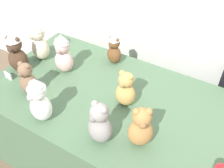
{
  "coord_description": "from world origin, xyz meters",
  "views": [
    {
      "loc": [
        0.62,
        -0.78,
        1.9
      ],
      "look_at": [
        0.0,
        0.25,
        0.84
      ],
      "focal_mm": 41.81,
      "sensor_mm": 36.0,
      "label": 1
    }
  ],
  "objects_px": {
    "teddy_bear_cocoa": "(16,52)",
    "teddy_bear_blush": "(63,54)",
    "teddy_bear_caramel": "(141,128)",
    "teddy_bear_chestnut": "(114,49)",
    "display_table": "(112,133)",
    "teddy_bear_mocha": "(27,79)",
    "teddy_bear_honey": "(126,90)",
    "teddy_bear_snow": "(39,100)",
    "teddy_bear_cream": "(39,41)",
    "teddy_bear_ash": "(100,124)"
  },
  "relations": [
    {
      "from": "teddy_bear_ash",
      "to": "teddy_bear_caramel",
      "type": "xyz_separation_m",
      "value": [
        0.19,
        0.09,
        -0.0
      ]
    },
    {
      "from": "display_table",
      "to": "teddy_bear_cream",
      "type": "bearing_deg",
      "value": 171.31
    },
    {
      "from": "teddy_bear_ash",
      "to": "teddy_bear_mocha",
      "type": "relative_size",
      "value": 1.14
    },
    {
      "from": "teddy_bear_caramel",
      "to": "teddy_bear_cream",
      "type": "height_order",
      "value": "teddy_bear_cream"
    },
    {
      "from": "teddy_bear_mocha",
      "to": "teddy_bear_caramel",
      "type": "bearing_deg",
      "value": -1.82
    },
    {
      "from": "teddy_bear_snow",
      "to": "teddy_bear_cream",
      "type": "bearing_deg",
      "value": 144.19
    },
    {
      "from": "teddy_bear_snow",
      "to": "teddy_bear_blush",
      "type": "xyz_separation_m",
      "value": [
        -0.17,
        0.43,
        -0.0
      ]
    },
    {
      "from": "display_table",
      "to": "teddy_bear_chestnut",
      "type": "bearing_deg",
      "value": 118.46
    },
    {
      "from": "teddy_bear_mocha",
      "to": "teddy_bear_blush",
      "type": "height_order",
      "value": "teddy_bear_blush"
    },
    {
      "from": "teddy_bear_snow",
      "to": "teddy_bear_blush",
      "type": "height_order",
      "value": "teddy_bear_snow"
    },
    {
      "from": "teddy_bear_ash",
      "to": "teddy_bear_caramel",
      "type": "distance_m",
      "value": 0.21
    },
    {
      "from": "teddy_bear_blush",
      "to": "teddy_bear_chestnut",
      "type": "bearing_deg",
      "value": 40.86
    },
    {
      "from": "display_table",
      "to": "teddy_bear_caramel",
      "type": "distance_m",
      "value": 0.61
    },
    {
      "from": "teddy_bear_chestnut",
      "to": "teddy_bear_blush",
      "type": "relative_size",
      "value": 0.82
    },
    {
      "from": "teddy_bear_cream",
      "to": "teddy_bear_mocha",
      "type": "bearing_deg",
      "value": -45.02
    },
    {
      "from": "teddy_bear_ash",
      "to": "teddy_bear_caramel",
      "type": "bearing_deg",
      "value": 38.62
    },
    {
      "from": "teddy_bear_cocoa",
      "to": "teddy_bear_blush",
      "type": "bearing_deg",
      "value": 15.51
    },
    {
      "from": "teddy_bear_snow",
      "to": "teddy_bear_cocoa",
      "type": "bearing_deg",
      "value": 161.22
    },
    {
      "from": "teddy_bear_caramel",
      "to": "teddy_bear_blush",
      "type": "distance_m",
      "value": 0.8
    },
    {
      "from": "teddy_bear_snow",
      "to": "teddy_bear_caramel",
      "type": "distance_m",
      "value": 0.59
    },
    {
      "from": "teddy_bear_cocoa",
      "to": "teddy_bear_snow",
      "type": "bearing_deg",
      "value": -44.03
    },
    {
      "from": "teddy_bear_snow",
      "to": "teddy_bear_chestnut",
      "type": "distance_m",
      "value": 0.7
    },
    {
      "from": "teddy_bear_cocoa",
      "to": "teddy_bear_blush",
      "type": "relative_size",
      "value": 1.05
    },
    {
      "from": "display_table",
      "to": "teddy_bear_ash",
      "type": "height_order",
      "value": "teddy_bear_ash"
    },
    {
      "from": "display_table",
      "to": "teddy_bear_cocoa",
      "type": "distance_m",
      "value": 0.89
    },
    {
      "from": "teddy_bear_snow",
      "to": "teddy_bear_cream",
      "type": "distance_m",
      "value": 0.62
    },
    {
      "from": "teddy_bear_ash",
      "to": "teddy_bear_blush",
      "type": "distance_m",
      "value": 0.67
    },
    {
      "from": "teddy_bear_snow",
      "to": "teddy_bear_cocoa",
      "type": "xyz_separation_m",
      "value": [
        -0.46,
        0.27,
        0.0
      ]
    },
    {
      "from": "teddy_bear_caramel",
      "to": "teddy_bear_cocoa",
      "type": "height_order",
      "value": "teddy_bear_cocoa"
    },
    {
      "from": "display_table",
      "to": "teddy_bear_snow",
      "type": "distance_m",
      "value": 0.67
    },
    {
      "from": "display_table",
      "to": "teddy_bear_caramel",
      "type": "height_order",
      "value": "teddy_bear_caramel"
    },
    {
      "from": "display_table",
      "to": "teddy_bear_honey",
      "type": "bearing_deg",
      "value": 0.41
    },
    {
      "from": "teddy_bear_chestnut",
      "to": "teddy_bear_cream",
      "type": "xyz_separation_m",
      "value": [
        -0.5,
        -0.24,
        0.03
      ]
    },
    {
      "from": "teddy_bear_chestnut",
      "to": "teddy_bear_ash",
      "type": "distance_m",
      "value": 0.71
    },
    {
      "from": "teddy_bear_chestnut",
      "to": "teddy_bear_cream",
      "type": "relative_size",
      "value": 0.78
    },
    {
      "from": "teddy_bear_honey",
      "to": "teddy_bear_mocha",
      "type": "height_order",
      "value": "teddy_bear_honey"
    },
    {
      "from": "display_table",
      "to": "teddy_bear_mocha",
      "type": "xyz_separation_m",
      "value": [
        -0.49,
        -0.23,
        0.47
      ]
    },
    {
      "from": "display_table",
      "to": "teddy_bear_cocoa",
      "type": "xyz_separation_m",
      "value": [
        -0.72,
        -0.09,
        0.51
      ]
    },
    {
      "from": "teddy_bear_chestnut",
      "to": "teddy_bear_cocoa",
      "type": "relative_size",
      "value": 0.78
    },
    {
      "from": "teddy_bear_chestnut",
      "to": "teddy_bear_snow",
      "type": "bearing_deg",
      "value": -85.29
    },
    {
      "from": "teddy_bear_chestnut",
      "to": "teddy_bear_mocha",
      "type": "distance_m",
      "value": 0.64
    },
    {
      "from": "display_table",
      "to": "teddy_bear_ash",
      "type": "xyz_separation_m",
      "value": [
        0.11,
        -0.31,
        0.49
      ]
    },
    {
      "from": "display_table",
      "to": "teddy_bear_chestnut",
      "type": "relative_size",
      "value": 6.78
    },
    {
      "from": "teddy_bear_snow",
      "to": "teddy_bear_ash",
      "type": "xyz_separation_m",
      "value": [
        0.38,
        0.04,
        -0.02
      ]
    },
    {
      "from": "teddy_bear_honey",
      "to": "display_table",
      "type": "bearing_deg",
      "value": -174.79
    },
    {
      "from": "teddy_bear_cream",
      "to": "teddy_bear_blush",
      "type": "distance_m",
      "value": 0.25
    },
    {
      "from": "teddy_bear_snow",
      "to": "teddy_bear_cream",
      "type": "relative_size",
      "value": 0.97
    },
    {
      "from": "teddy_bear_cream",
      "to": "teddy_bear_blush",
      "type": "relative_size",
      "value": 1.05
    },
    {
      "from": "teddy_bear_chestnut",
      "to": "teddy_bear_cocoa",
      "type": "xyz_separation_m",
      "value": [
        -0.54,
        -0.43,
        0.03
      ]
    },
    {
      "from": "teddy_bear_caramel",
      "to": "teddy_bear_blush",
      "type": "height_order",
      "value": "teddy_bear_blush"
    }
  ]
}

